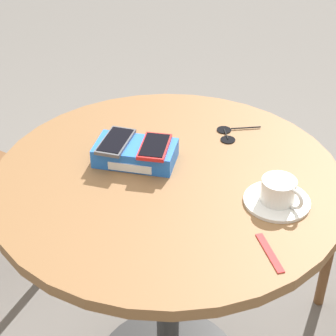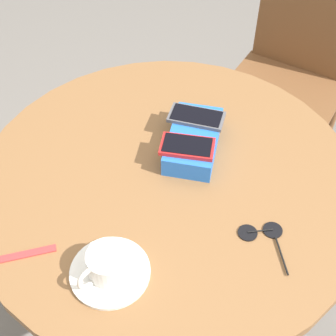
# 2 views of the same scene
# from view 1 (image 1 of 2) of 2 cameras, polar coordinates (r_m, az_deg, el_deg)

# --- Properties ---
(round_table) EXTENTS (0.89, 0.89, 0.79)m
(round_table) POSITION_cam_1_polar(r_m,az_deg,el_deg) (1.52, 0.00, -5.80)
(round_table) COLOR #2D2D2D
(round_table) RESTS_ON ground_plane
(phone_box) EXTENTS (0.21, 0.12, 0.05)m
(phone_box) POSITION_cam_1_polar(r_m,az_deg,el_deg) (1.45, -3.33, 1.53)
(phone_box) COLOR blue
(phone_box) RESTS_ON round_table
(phone_gray) EXTENTS (0.08, 0.14, 0.01)m
(phone_gray) POSITION_cam_1_polar(r_m,az_deg,el_deg) (1.45, -5.34, 2.71)
(phone_gray) COLOR #515156
(phone_gray) RESTS_ON phone_box
(phone_red) EXTENTS (0.07, 0.12, 0.01)m
(phone_red) POSITION_cam_1_polar(r_m,az_deg,el_deg) (1.42, -1.37, 2.19)
(phone_red) COLOR red
(phone_red) RESTS_ON phone_box
(saucer) EXTENTS (0.16, 0.16, 0.01)m
(saucer) POSITION_cam_1_polar(r_m,az_deg,el_deg) (1.34, 10.99, -3.31)
(saucer) COLOR silver
(saucer) RESTS_ON round_table
(coffee_cup) EXTENTS (0.10, 0.09, 0.06)m
(coffee_cup) POSITION_cam_1_polar(r_m,az_deg,el_deg) (1.32, 11.23, -2.24)
(coffee_cup) COLOR silver
(coffee_cup) RESTS_ON saucer
(lanyard_strap) EXTENTS (0.06, 0.12, 0.00)m
(lanyard_strap) POSITION_cam_1_polar(r_m,az_deg,el_deg) (1.21, 10.29, -8.46)
(lanyard_strap) COLOR red
(lanyard_strap) RESTS_ON round_table
(sunglasses) EXTENTS (0.12, 0.10, 0.01)m
(sunglasses) POSITION_cam_1_polar(r_m,az_deg,el_deg) (1.58, 6.14, 3.46)
(sunglasses) COLOR black
(sunglasses) RESTS_ON round_table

